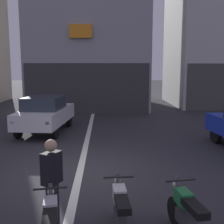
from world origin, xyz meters
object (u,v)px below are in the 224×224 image
Objects in this scene: car_white_crossing_near at (45,113)px; motorcycle_green_row_centre at (188,216)px; motorcycle_white_row_left_mid at (121,212)px; person_by_motorcycles at (52,183)px.

motorcycle_green_row_centre is at bearing -64.42° from car_white_crossing_near.
motorcycle_white_row_left_mid and motorcycle_green_row_centre have the same top height.
motorcycle_white_row_left_mid is at bearing -14.28° from person_by_motorcycles.
motorcycle_white_row_left_mid is at bearing -70.49° from car_white_crossing_near.
person_by_motorcycles reaches higher than motorcycle_white_row_left_mid.
motorcycle_green_row_centre is (1.12, -0.18, 0.00)m from motorcycle_white_row_left_mid.
motorcycle_green_row_centre is (4.06, -8.48, -0.43)m from car_white_crossing_near.
car_white_crossing_near is 9.41m from motorcycle_green_row_centre.
car_white_crossing_near is 2.57× the size of motorcycle_green_row_centre.
motorcycle_white_row_left_mid is 1.01× the size of motorcycle_green_row_centre.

